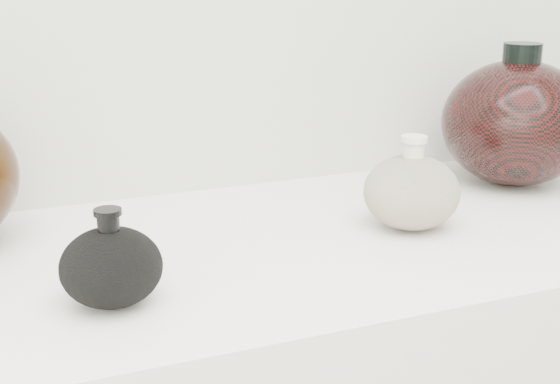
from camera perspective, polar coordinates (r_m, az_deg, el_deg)
name	(u,v)px	position (r m, az deg, el deg)	size (l,w,h in m)	color
black_gourd_vase	(111,266)	(0.81, -12.24, -5.33)	(0.12, 0.12, 0.10)	black
cream_gourd_vase	(412,191)	(1.03, 9.60, 0.06)	(0.16, 0.16, 0.12)	beige
right_round_pot	(516,122)	(1.26, 16.89, 4.90)	(0.27, 0.27, 0.22)	black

